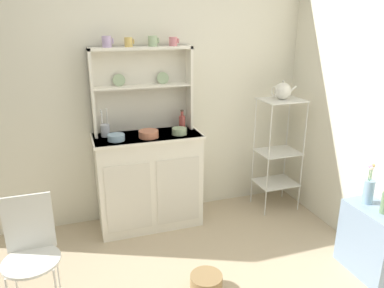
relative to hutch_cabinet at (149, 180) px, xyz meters
The scene contains 18 objects.
wall_back 0.82m from the hutch_cabinet, 79.50° to the left, with size 3.84×0.05×2.50m, color silver.
hutch_cabinet is the anchor object (origin of this frame).
hutch_shelf_unit 0.90m from the hutch_cabinet, 90.00° to the left, with size 0.92×0.18×0.77m.
bakers_rack 1.36m from the hutch_cabinet, ahead, with size 0.41×0.33×1.17m.
side_shelf_blue 1.97m from the hutch_cabinet, 40.61° to the right, with size 0.28×0.48×0.55m, color #849EBC.
wire_chair 1.33m from the hutch_cabinet, 136.92° to the right, with size 0.36×0.36×0.85m.
floor_basket 1.16m from the hutch_cabinet, 80.15° to the right, with size 0.24×0.24×0.13m, color #93754C.
cup_lilac_0 1.30m from the hutch_cabinet, 156.91° to the left, with size 0.10×0.08×0.09m.
cup_gold_1 1.27m from the hutch_cabinet, 130.12° to the left, with size 0.08×0.07×0.08m.
cup_sage_2 1.27m from the hutch_cabinet, 47.74° to the left, with size 0.09×0.08×0.09m.
cup_rose_3 1.30m from the hutch_cabinet, 22.35° to the left, with size 0.09×0.07×0.08m.
bowl_mixing_large 0.56m from the hutch_cabinet, 165.63° to the right, with size 0.15×0.15×0.05m, color #8EB2D1.
bowl_floral_medium 0.48m from the hutch_cabinet, 90.00° to the right, with size 0.18×0.18×0.06m, color #C67556.
bowl_cream_small 0.56m from the hutch_cabinet, 14.37° to the right, with size 0.14×0.14×0.06m, color #9EB78E.
jam_bottle 0.64m from the hutch_cabinet, 13.40° to the left, with size 0.06×0.06×0.19m.
utensil_jar 0.63m from the hutch_cabinet, 167.82° to the left, with size 0.08×0.08×0.25m.
porcelain_teapot 1.55m from the hutch_cabinet, ahead, with size 0.26×0.17×0.19m.
flower_vase 1.89m from the hutch_cabinet, 37.84° to the right, with size 0.08×0.08×0.32m.
Camera 1 is at (-0.67, -1.78, 1.90)m, focal length 34.15 mm.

